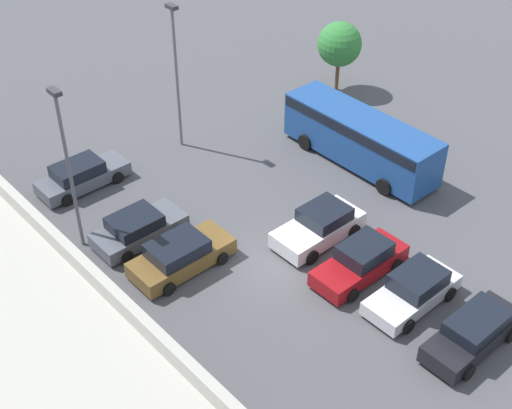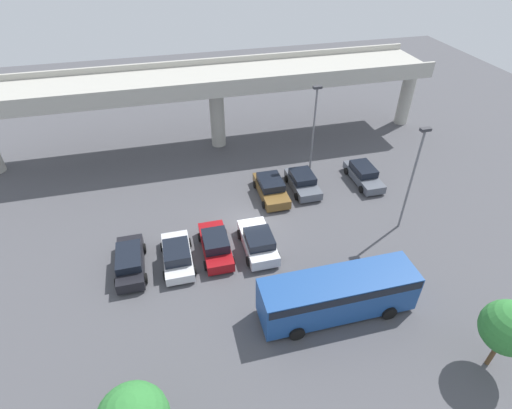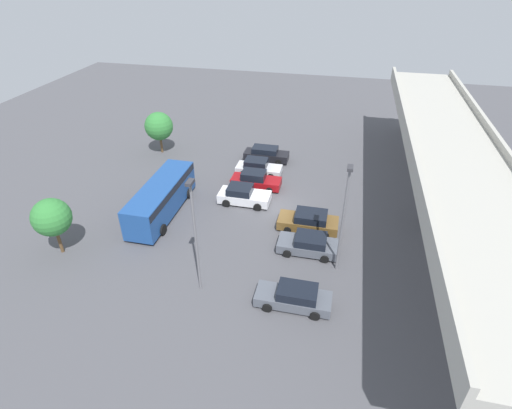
{
  "view_description": "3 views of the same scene",
  "coord_description": "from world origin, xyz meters",
  "px_view_note": "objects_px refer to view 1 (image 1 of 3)",
  "views": [
    {
      "loc": [
        -17.37,
        16.58,
        21.55
      ],
      "look_at": [
        2.17,
        -0.74,
        1.81
      ],
      "focal_mm": 50.0,
      "sensor_mm": 36.0,
      "label": 1
    },
    {
      "loc": [
        -5.15,
        -22.66,
        19.64
      ],
      "look_at": [
        0.44,
        -0.53,
        2.25
      ],
      "focal_mm": 28.0,
      "sensor_mm": 36.0,
      "label": 2
    },
    {
      "loc": [
        29.05,
        4.99,
        19.04
      ],
      "look_at": [
        1.61,
        -1.29,
        0.98
      ],
      "focal_mm": 28.0,
      "sensor_mm": 36.0,
      "label": 3
    }
  ],
  "objects_px": {
    "parked_car_0": "(474,332)",
    "tree_front_centre": "(340,44)",
    "parked_car_3": "(320,226)",
    "shuttle_bus": "(361,136)",
    "lamp_post_mid_lot": "(67,160)",
    "parked_car_1": "(414,290)",
    "parked_car_5": "(138,228)",
    "lamp_post_near_aisle": "(176,67)",
    "parked_car_2": "(361,261)",
    "parked_car_6": "(82,175)",
    "parked_car_4": "(181,255)"
  },
  "relations": [
    {
      "from": "parked_car_0",
      "to": "tree_front_centre",
      "type": "bearing_deg",
      "value": -122.55
    },
    {
      "from": "parked_car_4",
      "to": "lamp_post_mid_lot",
      "type": "relative_size",
      "value": 0.59
    },
    {
      "from": "parked_car_3",
      "to": "shuttle_bus",
      "type": "relative_size",
      "value": 0.49
    },
    {
      "from": "parked_car_6",
      "to": "tree_front_centre",
      "type": "relative_size",
      "value": 1.06
    },
    {
      "from": "parked_car_2",
      "to": "parked_car_6",
      "type": "xyz_separation_m",
      "value": [
        13.99,
        5.72,
        -0.04
      ]
    },
    {
      "from": "parked_car_1",
      "to": "parked_car_3",
      "type": "bearing_deg",
      "value": -90.73
    },
    {
      "from": "parked_car_2",
      "to": "lamp_post_mid_lot",
      "type": "distance_m",
      "value": 13.44
    },
    {
      "from": "parked_car_5",
      "to": "parked_car_6",
      "type": "xyz_separation_m",
      "value": [
        5.52,
        -0.25,
        0.01
      ]
    },
    {
      "from": "parked_car_4",
      "to": "shuttle_bus",
      "type": "relative_size",
      "value": 0.52
    },
    {
      "from": "parked_car_0",
      "to": "parked_car_2",
      "type": "xyz_separation_m",
      "value": [
        5.74,
        0.17,
        -0.0
      ]
    },
    {
      "from": "shuttle_bus",
      "to": "lamp_post_near_aisle",
      "type": "xyz_separation_m",
      "value": [
        7.81,
        6.13,
        3.12
      ]
    },
    {
      "from": "parked_car_2",
      "to": "parked_car_5",
      "type": "relative_size",
      "value": 1.06
    },
    {
      "from": "parked_car_0",
      "to": "tree_front_centre",
      "type": "relative_size",
      "value": 1.04
    },
    {
      "from": "parked_car_0",
      "to": "parked_car_2",
      "type": "height_order",
      "value": "parked_car_2"
    },
    {
      "from": "parked_car_0",
      "to": "parked_car_4",
      "type": "relative_size",
      "value": 0.98
    },
    {
      "from": "parked_car_0",
      "to": "lamp_post_near_aisle",
      "type": "xyz_separation_m",
      "value": [
        19.62,
        -0.39,
        4.04
      ]
    },
    {
      "from": "parked_car_3",
      "to": "parked_car_5",
      "type": "distance_m",
      "value": 8.46
    },
    {
      "from": "parked_car_0",
      "to": "parked_car_3",
      "type": "xyz_separation_m",
      "value": [
        8.67,
        -0.25,
        0.01
      ]
    },
    {
      "from": "parked_car_0",
      "to": "parked_car_6",
      "type": "bearing_deg",
      "value": -73.39
    },
    {
      "from": "parked_car_1",
      "to": "tree_front_centre",
      "type": "xyz_separation_m",
      "value": [
        15.26,
        -11.52,
        2.39
      ]
    },
    {
      "from": "parked_car_4",
      "to": "parked_car_6",
      "type": "height_order",
      "value": "parked_car_4"
    },
    {
      "from": "parked_car_4",
      "to": "lamp_post_near_aisle",
      "type": "bearing_deg",
      "value": 53.16
    },
    {
      "from": "parked_car_3",
      "to": "parked_car_4",
      "type": "distance_m",
      "value": 6.63
    },
    {
      "from": "shuttle_bus",
      "to": "lamp_post_mid_lot",
      "type": "height_order",
      "value": "lamp_post_mid_lot"
    },
    {
      "from": "lamp_post_mid_lot",
      "to": "tree_front_centre",
      "type": "relative_size",
      "value": 1.8
    },
    {
      "from": "parked_car_1",
      "to": "lamp_post_near_aisle",
      "type": "xyz_separation_m",
      "value": [
        16.55,
        -0.21,
        4.07
      ]
    },
    {
      "from": "parked_car_4",
      "to": "parked_car_0",
      "type": "bearing_deg",
      "value": -62.79
    },
    {
      "from": "parked_car_2",
      "to": "parked_car_6",
      "type": "relative_size",
      "value": 0.98
    },
    {
      "from": "parked_car_2",
      "to": "shuttle_bus",
      "type": "relative_size",
      "value": 0.51
    },
    {
      "from": "parked_car_5",
      "to": "shuttle_bus",
      "type": "bearing_deg",
      "value": -10.74
    },
    {
      "from": "parked_car_2",
      "to": "shuttle_bus",
      "type": "xyz_separation_m",
      "value": [
        6.07,
        -6.68,
        0.92
      ]
    },
    {
      "from": "parked_car_0",
      "to": "lamp_post_mid_lot",
      "type": "height_order",
      "value": "lamp_post_mid_lot"
    },
    {
      "from": "parked_car_1",
      "to": "lamp_post_mid_lot",
      "type": "relative_size",
      "value": 0.56
    },
    {
      "from": "parked_car_1",
      "to": "parked_car_2",
      "type": "distance_m",
      "value": 2.69
    },
    {
      "from": "parked_car_3",
      "to": "shuttle_bus",
      "type": "xyz_separation_m",
      "value": [
        3.15,
        -6.27,
        0.91
      ]
    },
    {
      "from": "parked_car_0",
      "to": "parked_car_6",
      "type": "height_order",
      "value": "parked_car_0"
    },
    {
      "from": "lamp_post_near_aisle",
      "to": "tree_front_centre",
      "type": "bearing_deg",
      "value": -96.51
    },
    {
      "from": "parked_car_3",
      "to": "parked_car_4",
      "type": "height_order",
      "value": "parked_car_3"
    },
    {
      "from": "shuttle_bus",
      "to": "tree_front_centre",
      "type": "relative_size",
      "value": 2.05
    },
    {
      "from": "parked_car_0",
      "to": "shuttle_bus",
      "type": "height_order",
      "value": "shuttle_bus"
    },
    {
      "from": "parked_car_4",
      "to": "tree_front_centre",
      "type": "bearing_deg",
      "value": 21.79
    },
    {
      "from": "lamp_post_near_aisle",
      "to": "lamp_post_mid_lot",
      "type": "height_order",
      "value": "lamp_post_near_aisle"
    },
    {
      "from": "parked_car_2",
      "to": "lamp_post_near_aisle",
      "type": "relative_size",
      "value": 0.57
    },
    {
      "from": "parked_car_6",
      "to": "lamp_post_near_aisle",
      "type": "relative_size",
      "value": 0.58
    },
    {
      "from": "parked_car_1",
      "to": "parked_car_6",
      "type": "relative_size",
      "value": 0.94
    },
    {
      "from": "parked_car_2",
      "to": "shuttle_bus",
      "type": "height_order",
      "value": "shuttle_bus"
    },
    {
      "from": "parked_car_3",
      "to": "tree_front_centre",
      "type": "bearing_deg",
      "value": -139.84
    },
    {
      "from": "parked_car_1",
      "to": "lamp_post_mid_lot",
      "type": "height_order",
      "value": "lamp_post_mid_lot"
    },
    {
      "from": "parked_car_0",
      "to": "parked_car_3",
      "type": "bearing_deg",
      "value": -91.64
    },
    {
      "from": "lamp_post_near_aisle",
      "to": "parked_car_0",
      "type": "bearing_deg",
      "value": 178.86
    }
  ]
}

